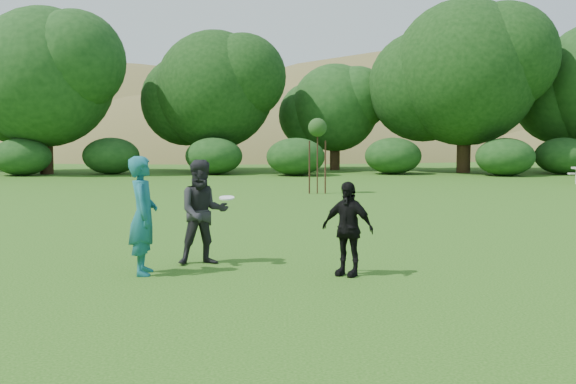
# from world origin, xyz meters

# --- Properties ---
(ground) EXTENTS (120.00, 120.00, 0.00)m
(ground) POSITION_xyz_m (0.00, 0.00, 0.00)
(ground) COLOR #19470C
(ground) RESTS_ON ground
(player_teal) EXTENTS (0.55, 0.77, 1.99)m
(player_teal) POSITION_xyz_m (-2.45, -0.31, 1.00)
(player_teal) COLOR #165B66
(player_teal) RESTS_ON ground
(player_grey) EXTENTS (1.07, 0.93, 1.89)m
(player_grey) POSITION_xyz_m (-1.55, 0.58, 0.95)
(player_grey) COLOR black
(player_grey) RESTS_ON ground
(player_black) EXTENTS (0.99, 0.81, 1.58)m
(player_black) POSITION_xyz_m (0.97, -0.43, 0.79)
(player_black) COLOR black
(player_black) RESTS_ON ground
(frisbee) EXTENTS (0.27, 0.27, 0.07)m
(frisbee) POSITION_xyz_m (-1.10, 0.41, 1.22)
(frisbee) COLOR white
(frisbee) RESTS_ON ground
(sapling) EXTENTS (0.70, 0.70, 2.85)m
(sapling) POSITION_xyz_m (1.19, 14.87, 2.42)
(sapling) COLOR #3C2317
(sapling) RESTS_ON ground
(hillside) EXTENTS (150.00, 72.00, 52.00)m
(hillside) POSITION_xyz_m (-0.56, 68.45, -11.97)
(hillside) COLOR olive
(hillside) RESTS_ON ground
(tree_row) EXTENTS (53.92, 10.38, 9.62)m
(tree_row) POSITION_xyz_m (3.23, 28.68, 4.87)
(tree_row) COLOR #3A2616
(tree_row) RESTS_ON ground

